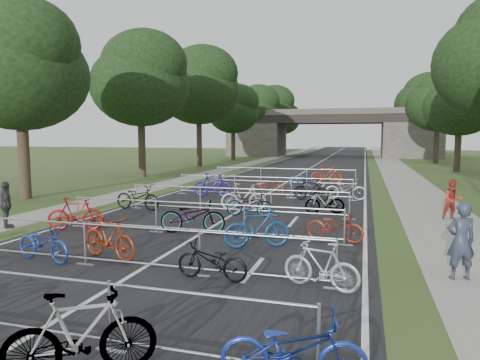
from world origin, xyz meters
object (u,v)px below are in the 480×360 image
object	(u,v)px
pedestrian_a	(461,241)
pedestrian_b	(453,200)
pedestrian_c	(6,205)
overpass_bridge	(330,133)

from	to	relation	value
pedestrian_a	pedestrian_b	world-z (taller)	pedestrian_a
pedestrian_a	pedestrian_c	size ratio (longest dim) A/B	1.07
pedestrian_c	pedestrian_a	bearing A→B (deg)	-150.67
overpass_bridge	pedestrian_a	distance (m)	56.90
pedestrian_b	pedestrian_c	xyz separation A→B (m)	(-15.20, -6.02, 0.05)
overpass_bridge	pedestrian_b	distance (m)	49.70
pedestrian_b	pedestrian_c	bearing A→B (deg)	-171.45
overpass_bridge	pedestrian_c	distance (m)	55.42
overpass_bridge	pedestrian_c	bearing A→B (deg)	-97.06
pedestrian_b	pedestrian_c	distance (m)	16.35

